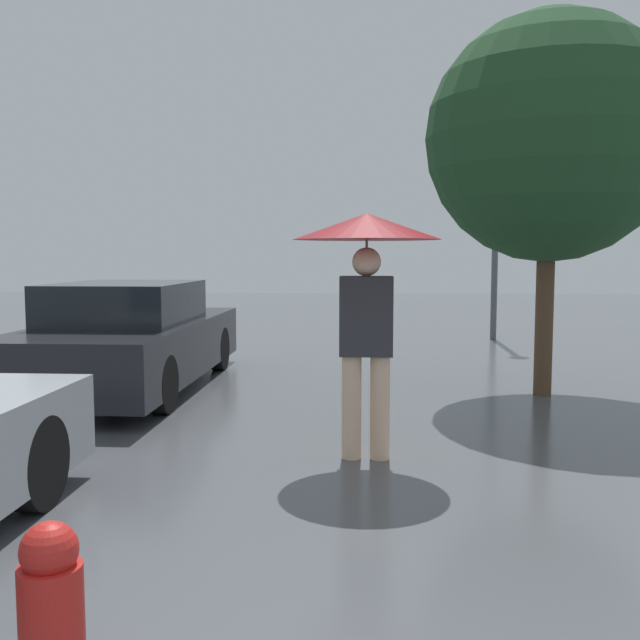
% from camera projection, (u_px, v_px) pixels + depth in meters
% --- Properties ---
extents(pedestrian, '(1.17, 1.17, 1.96)m').
position_uv_depth(pedestrian, '(367.00, 262.00, 5.60)').
color(pedestrian, beige).
rests_on(pedestrian, ground_plane).
extents(parked_car_farthest, '(1.73, 4.54, 1.31)m').
position_uv_depth(parked_car_farthest, '(132.00, 339.00, 8.71)').
color(parked_car_farthest, black).
rests_on(parked_car_farthest, ground_plane).
extents(tree, '(2.80, 2.80, 4.35)m').
position_uv_depth(tree, '(549.00, 139.00, 8.08)').
color(tree, brown).
rests_on(tree, ground_plane).
extents(street_lamp, '(0.32, 0.32, 4.97)m').
position_uv_depth(street_lamp, '(497.00, 175.00, 13.56)').
color(street_lamp, '#515456').
rests_on(street_lamp, ground_plane).
extents(fire_hydrant, '(0.22, 0.22, 0.73)m').
position_uv_depth(fire_hydrant, '(52.00, 626.00, 2.45)').
color(fire_hydrant, '#B21E19').
rests_on(fire_hydrant, ground_plane).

